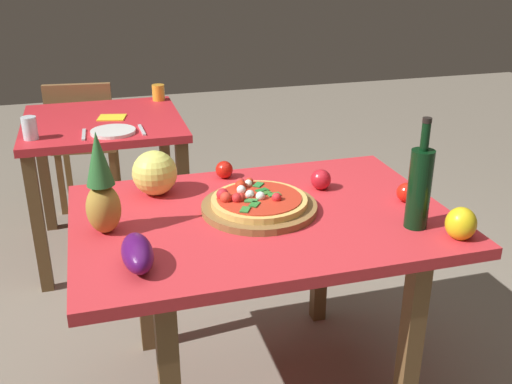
# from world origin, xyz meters

# --- Properties ---
(display_table) EXTENTS (1.29, 0.89, 0.77)m
(display_table) POSITION_xyz_m (0.00, 0.00, 0.68)
(display_table) COLOR brown
(display_table) RESTS_ON ground_plane
(background_table) EXTENTS (0.82, 0.83, 0.77)m
(background_table) POSITION_xyz_m (-0.48, 1.37, 0.64)
(background_table) COLOR brown
(background_table) RESTS_ON ground_plane
(dining_chair) EXTENTS (0.44, 0.44, 0.85)m
(dining_chair) POSITION_xyz_m (-0.59, 2.01, 0.48)
(dining_chair) COLOR brown
(dining_chair) RESTS_ON ground_plane
(pizza_board) EXTENTS (0.41, 0.41, 0.02)m
(pizza_board) POSITION_xyz_m (0.00, 0.03, 0.78)
(pizza_board) COLOR brown
(pizza_board) RESTS_ON display_table
(pizza) EXTENTS (0.34, 0.34, 0.06)m
(pizza) POSITION_xyz_m (-0.01, 0.03, 0.81)
(pizza) COLOR #E2B259
(pizza) RESTS_ON pizza_board
(wine_bottle) EXTENTS (0.08, 0.08, 0.37)m
(wine_bottle) POSITION_xyz_m (0.46, -0.23, 0.91)
(wine_bottle) COLOR black
(wine_bottle) RESTS_ON display_table
(pineapple_left) EXTENTS (0.11, 0.11, 0.34)m
(pineapple_left) POSITION_xyz_m (-0.53, 0.01, 0.92)
(pineapple_left) COLOR #AD8433
(pineapple_left) RESTS_ON display_table
(melon) EXTENTS (0.17, 0.17, 0.17)m
(melon) POSITION_xyz_m (-0.33, 0.28, 0.85)
(melon) COLOR #DFE062
(melon) RESTS_ON display_table
(bell_pepper) EXTENTS (0.10, 0.10, 0.11)m
(bell_pepper) POSITION_xyz_m (0.56, -0.35, 0.82)
(bell_pepper) COLOR yellow
(bell_pepper) RESTS_ON display_table
(eggplant) EXTENTS (0.10, 0.20, 0.09)m
(eggplant) POSITION_xyz_m (-0.45, -0.25, 0.81)
(eggplant) COLOR #491055
(eggplant) RESTS_ON display_table
(tomato_beside_pepper) EXTENTS (0.07, 0.07, 0.07)m
(tomato_beside_pepper) POSITION_xyz_m (-0.05, 0.37, 0.80)
(tomato_beside_pepper) COLOR red
(tomato_beside_pepper) RESTS_ON display_table
(tomato_near_board) EXTENTS (0.07, 0.07, 0.07)m
(tomato_near_board) POSITION_xyz_m (0.53, -0.04, 0.80)
(tomato_near_board) COLOR red
(tomato_near_board) RESTS_ON display_table
(tomato_by_bottle) EXTENTS (0.08, 0.08, 0.08)m
(tomato_by_bottle) POSITION_xyz_m (0.28, 0.15, 0.81)
(tomato_by_bottle) COLOR red
(tomato_by_bottle) RESTS_ON display_table
(drinking_glass_juice) EXTENTS (0.07, 0.07, 0.09)m
(drinking_glass_juice) POSITION_xyz_m (-0.14, 1.69, 0.82)
(drinking_glass_juice) COLOR orange
(drinking_glass_juice) RESTS_ON background_table
(drinking_glass_water) EXTENTS (0.07, 0.07, 0.11)m
(drinking_glass_water) POSITION_xyz_m (-0.82, 1.11, 0.82)
(drinking_glass_water) COLOR silver
(drinking_glass_water) RESTS_ON background_table
(dinner_plate) EXTENTS (0.22, 0.22, 0.02)m
(dinner_plate) POSITION_xyz_m (-0.44, 1.10, 0.78)
(dinner_plate) COLOR white
(dinner_plate) RESTS_ON background_table
(fork_utensil) EXTENTS (0.02, 0.18, 0.01)m
(fork_utensil) POSITION_xyz_m (-0.58, 1.10, 0.77)
(fork_utensil) COLOR silver
(fork_utensil) RESTS_ON background_table
(knife_utensil) EXTENTS (0.02, 0.18, 0.01)m
(knife_utensil) POSITION_xyz_m (-0.30, 1.10, 0.77)
(knife_utensil) COLOR silver
(knife_utensil) RESTS_ON background_table
(napkin_folded) EXTENTS (0.16, 0.15, 0.01)m
(napkin_folded) POSITION_xyz_m (-0.43, 1.38, 0.77)
(napkin_folded) COLOR yellow
(napkin_folded) RESTS_ON background_table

